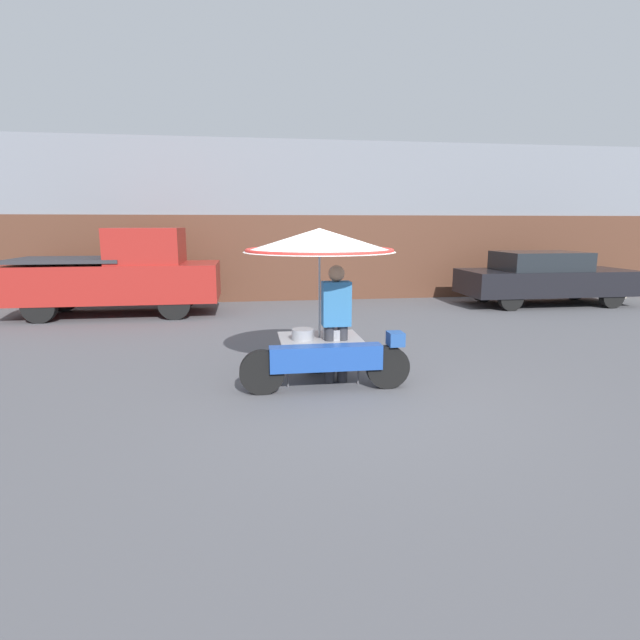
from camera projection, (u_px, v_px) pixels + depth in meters
ground_plane at (352, 394)px, 6.39m from camera, size 36.00×36.00×0.00m
shopfront_building at (289, 222)px, 14.87m from camera, size 28.00×2.06×4.43m
vendor_motorcycle_cart at (321, 260)px, 6.73m from camera, size 2.23×2.07×2.09m
vendor_person at (336, 318)px, 6.72m from camera, size 0.38×0.22×1.61m
parked_car at (545, 277)px, 13.39m from camera, size 4.54×1.76×1.43m
pickup_truck at (120, 275)px, 11.83m from camera, size 4.83×1.79×2.06m
potted_plant at (620, 284)px, 14.76m from camera, size 0.58×0.58×0.76m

